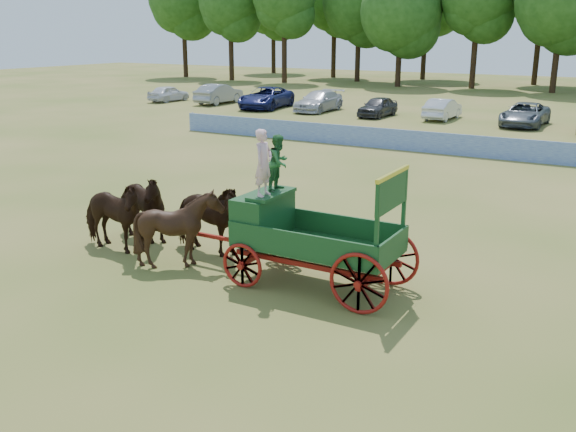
{
  "coord_description": "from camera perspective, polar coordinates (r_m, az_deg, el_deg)",
  "views": [
    {
      "loc": [
        10.86,
        -13.04,
        5.9
      ],
      "look_at": [
        2.93,
        0.69,
        1.3
      ],
      "focal_mm": 40.0,
      "sensor_mm": 36.0,
      "label": 1
    }
  ],
  "objects": [
    {
      "name": "horse_wheel_left",
      "position": [
        16.66,
        -9.65,
        -1.1
      ],
      "size": [
        2.03,
        1.86,
        2.04
      ],
      "primitive_type": "imported",
      "rotation": [
        0.0,
        0.0,
        1.45
      ],
      "color": "black",
      "rests_on": "ground"
    },
    {
      "name": "horse_wheel_right",
      "position": [
        17.48,
        -7.37,
        -0.19
      ],
      "size": [
        2.41,
        1.1,
        2.03
      ],
      "primitive_type": "imported",
      "rotation": [
        0.0,
        0.0,
        1.57
      ],
      "color": "black",
      "rests_on": "ground"
    },
    {
      "name": "farm_dray",
      "position": [
        15.3,
        0.28,
        -0.29
      ],
      "size": [
        6.0,
        2.0,
        3.72
      ],
      "color": "maroon",
      "rests_on": "ground"
    },
    {
      "name": "ground",
      "position": [
        17.97,
        -9.25,
        -3.21
      ],
      "size": [
        160.0,
        160.0,
        0.0
      ],
      "primitive_type": "plane",
      "color": "olive",
      "rests_on": "ground"
    },
    {
      "name": "horse_lead_right",
      "position": [
        18.99,
        -13.15,
        0.83
      ],
      "size": [
        2.58,
        1.59,
        2.03
      ],
      "primitive_type": "imported",
      "rotation": [
        0.0,
        0.0,
        1.35
      ],
      "color": "black",
      "rests_on": "ground"
    },
    {
      "name": "sponsor_banner",
      "position": [
        33.66,
        9.03,
        6.79
      ],
      "size": [
        26.0,
        0.08,
        1.05
      ],
      "primitive_type": "cube",
      "color": "#1C3A9C",
      "rests_on": "ground"
    },
    {
      "name": "parked_cars",
      "position": [
        46.79,
        8.14,
        9.72
      ],
      "size": [
        40.78,
        7.01,
        1.65
      ],
      "color": "silver",
      "rests_on": "ground"
    },
    {
      "name": "horse_lead_left",
      "position": [
        18.23,
        -15.49,
        0.04
      ],
      "size": [
        2.41,
        1.11,
        2.03
      ],
      "primitive_type": "imported",
      "rotation": [
        0.0,
        0.0,
        1.57
      ],
      "color": "black",
      "rests_on": "ground"
    }
  ]
}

